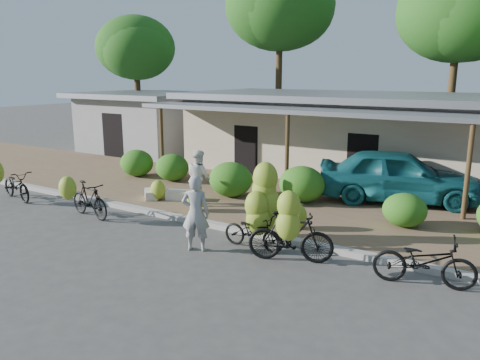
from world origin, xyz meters
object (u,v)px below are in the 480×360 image
object	(u,v)px
bike_left	(86,198)
bike_right	(290,233)
tree_back_left	(135,46)
tree_center_right	(455,11)
bike_far_right	(424,261)
tree_far_center	(278,5)
bike_center	(260,212)
sack_far	(151,194)
bystander	(199,177)
vendor	(196,213)
teal_van	(398,176)
bike_far_left	(12,183)
sack_near	(180,195)

from	to	relation	value
bike_left	bike_right	distance (m)	6.56
tree_back_left	bike_right	bearing A→B (deg)	-36.79
tree_center_right	bike_far_right	size ratio (longest dim) A/B	4.39
tree_far_center	bike_center	bearing A→B (deg)	-63.60
bike_far_right	sack_far	bearing A→B (deg)	65.83
tree_center_right	sack_far	distance (m)	16.56
tree_back_left	bike_center	xyz separation A→B (m)	(15.24, -11.58, -4.90)
bike_left	bystander	xyz separation A→B (m)	(2.12, 2.66, 0.38)
tree_back_left	bike_far_right	size ratio (longest dim) A/B	3.64
tree_far_center	bike_far_right	world-z (taller)	tree_far_center
vendor	teal_van	bearing A→B (deg)	-139.67
bike_left	bike_right	size ratio (longest dim) A/B	0.92
bike_far_right	vendor	size ratio (longest dim) A/B	1.13
tree_back_left	sack_far	distance (m)	15.33
sack_far	teal_van	distance (m)	8.05
bystander	bike_far_left	bearing A→B (deg)	48.11
bike_center	bystander	xyz separation A→B (m)	(-3.28, 1.88, 0.14)
tree_far_center	tree_center_right	xyz separation A→B (m)	(9.00, 0.50, -0.88)
tree_center_right	sack_far	xyz separation A→B (m)	(-6.80, -13.53, -6.70)
bike_center	bike_right	world-z (taller)	bike_center
bike_left	vendor	xyz separation A→B (m)	(4.29, -0.36, 0.32)
teal_van	sack_near	bearing A→B (deg)	102.91
bike_center	teal_van	world-z (taller)	bike_center
bike_right	teal_van	world-z (taller)	teal_van
tree_far_center	bike_far_left	world-z (taller)	tree_far_center
tree_far_center	bike_center	distance (m)	17.72
vendor	bike_center	bearing A→B (deg)	-159.10
teal_van	bike_center	bearing A→B (deg)	142.75
sack_far	vendor	world-z (taller)	vendor
bike_far_left	bike_left	xyz separation A→B (m)	(3.64, -0.00, -0.01)
bike_right	sack_far	xyz separation A→B (m)	(-6.19, 2.22, -0.45)
tree_center_right	teal_van	distance (m)	11.33
tree_back_left	bike_center	size ratio (longest dim) A/B	3.66
tree_center_right	vendor	distance (m)	17.54
bike_right	teal_van	distance (m)	6.20
bike_left	teal_van	size ratio (longest dim) A/B	0.37
sack_far	tree_far_center	bearing A→B (deg)	99.60
bike_left	bystander	size ratio (longest dim) A/B	1.06
bike_left	bike_far_right	size ratio (longest dim) A/B	0.88
sack_near	tree_back_left	bearing A→B (deg)	139.00
bike_far_right	sack_near	world-z (taller)	bike_far_right
tree_back_left	bike_right	world-z (taller)	tree_back_left
bike_far_right	tree_center_right	bearing A→B (deg)	-4.75
teal_van	sack_far	bearing A→B (deg)	101.73
bike_far_right	vendor	xyz separation A→B (m)	(-5.02, -0.87, 0.40)
bike_center	bike_far_right	distance (m)	3.94
tree_center_right	bike_right	distance (m)	16.96
bike_far_left	sack_near	xyz separation A→B (m)	(4.94, 2.68, -0.34)
sack_far	teal_van	bearing A→B (deg)	29.29
bike_center	bike_right	bearing A→B (deg)	-119.92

